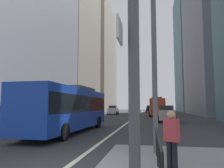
# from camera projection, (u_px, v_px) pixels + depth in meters

# --- Properties ---
(ground_plane) EXTENTS (160.00, 160.00, 0.00)m
(ground_plane) POSITION_uv_depth(u_px,v_px,m) (129.00, 122.00, 25.84)
(ground_plane) COLOR #303033
(lane_centre_line) EXTENTS (0.20, 80.00, 0.01)m
(lane_centre_line) POSITION_uv_depth(u_px,v_px,m) (135.00, 117.00, 35.64)
(lane_centre_line) COLOR beige
(lane_centre_line) RESTS_ON ground
(office_tower_left_mid) EXTENTS (11.44, 17.86, 33.53)m
(office_tower_left_mid) POSITION_uv_depth(u_px,v_px,m) (68.00, 41.00, 50.18)
(office_tower_left_mid) COLOR gray
(office_tower_left_mid) RESTS_ON ground
(office_tower_left_far) EXTENTS (10.96, 23.45, 36.45)m
(office_tower_left_far) POSITION_uv_depth(u_px,v_px,m) (96.00, 59.00, 76.25)
(office_tower_left_far) COLOR gray
(office_tower_left_far) RESTS_ON ground
(office_tower_right_mid) EXTENTS (11.52, 22.31, 35.12)m
(office_tower_right_mid) POSITION_uv_depth(u_px,v_px,m) (219.00, 31.00, 45.85)
(office_tower_right_mid) COLOR slate
(office_tower_right_mid) RESTS_ON ground
(office_tower_right_far) EXTENTS (11.03, 19.94, 38.80)m
(office_tower_right_far) POSITION_uv_depth(u_px,v_px,m) (195.00, 51.00, 70.32)
(office_tower_right_far) COLOR slate
(office_tower_right_far) RESTS_ON ground
(city_bus_blue_oncoming) EXTENTS (2.93, 11.28, 3.40)m
(city_bus_blue_oncoming) POSITION_uv_depth(u_px,v_px,m) (70.00, 107.00, 15.85)
(city_bus_blue_oncoming) COLOR #14389E
(city_bus_blue_oncoming) RESTS_ON ground
(city_bus_red_receding) EXTENTS (2.80, 11.78, 3.40)m
(city_bus_red_receding) POSITION_uv_depth(u_px,v_px,m) (156.00, 106.00, 40.83)
(city_bus_red_receding) COLOR red
(city_bus_red_receding) RESTS_ON ground
(car_oncoming_mid) EXTENTS (2.13, 4.21, 1.94)m
(car_oncoming_mid) POSITION_uv_depth(u_px,v_px,m) (113.00, 110.00, 46.36)
(car_oncoming_mid) COLOR silver
(car_oncoming_mid) RESTS_ON ground
(car_receding_near) EXTENTS (2.15, 4.62, 1.94)m
(car_receding_near) POSITION_uv_depth(u_px,v_px,m) (149.00, 109.00, 60.70)
(car_receding_near) COLOR black
(car_receding_near) RESTS_ON ground
(car_receding_far) EXTENTS (2.16, 4.60, 1.94)m
(car_receding_far) POSITION_uv_depth(u_px,v_px,m) (166.00, 114.00, 25.64)
(car_receding_far) COLOR #B2A899
(car_receding_far) RESTS_ON ground
(traffic_signal_gantry) EXTENTS (5.76, 0.65, 6.00)m
(traffic_signal_gantry) POSITION_uv_depth(u_px,v_px,m) (44.00, 4.00, 4.66)
(traffic_signal_gantry) COLOR #515156
(traffic_signal_gantry) RESTS_ON median_island
(street_lamp_post) EXTENTS (5.50, 0.32, 8.00)m
(street_lamp_post) POSITION_uv_depth(u_px,v_px,m) (154.00, 22.00, 8.72)
(street_lamp_post) COLOR #56565B
(street_lamp_post) RESTS_ON median_island
(pedestrian_railing) EXTENTS (0.06, 4.16, 0.98)m
(pedestrian_railing) POSITION_uv_depth(u_px,v_px,m) (158.00, 146.00, 5.80)
(pedestrian_railing) COLOR black
(pedestrian_railing) RESTS_ON median_island
(pedestrian_waiting) EXTENTS (0.45, 0.40, 1.65)m
(pedestrian_waiting) POSITION_uv_depth(u_px,v_px,m) (172.00, 138.00, 5.98)
(pedestrian_waiting) COLOR black
(pedestrian_waiting) RESTS_ON median_island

